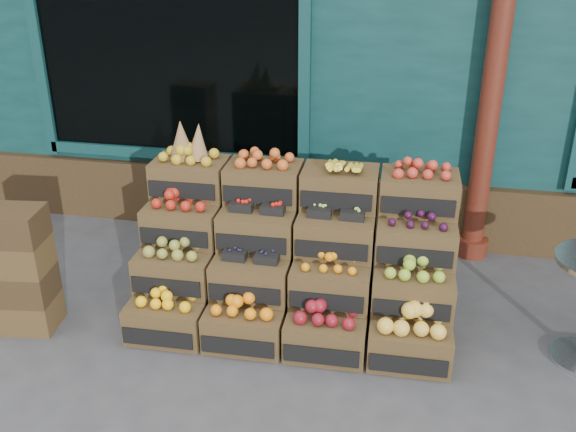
# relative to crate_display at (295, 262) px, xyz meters

# --- Properties ---
(ground) EXTENTS (60.00, 60.00, 0.00)m
(ground) POSITION_rel_crate_display_xyz_m (0.17, -0.80, -0.43)
(ground) COLOR #3D3D40
(ground) RESTS_ON ground
(crate_display) EXTENTS (2.28, 1.15, 1.41)m
(crate_display) POSITION_rel_crate_display_xyz_m (0.00, 0.00, 0.00)
(crate_display) COLOR #48361C
(crate_display) RESTS_ON ground
(spare_crates) EXTENTS (0.51, 0.38, 0.94)m
(spare_crates) POSITION_rel_crate_display_xyz_m (-1.90, -0.57, 0.03)
(spare_crates) COLOR #48361C
(spare_crates) RESTS_ON ground
(shopkeeper) EXTENTS (0.88, 0.74, 2.06)m
(shopkeeper) POSITION_rel_crate_display_xyz_m (-1.36, 1.87, 0.60)
(shopkeeper) COLOR #1D6729
(shopkeeper) RESTS_ON ground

